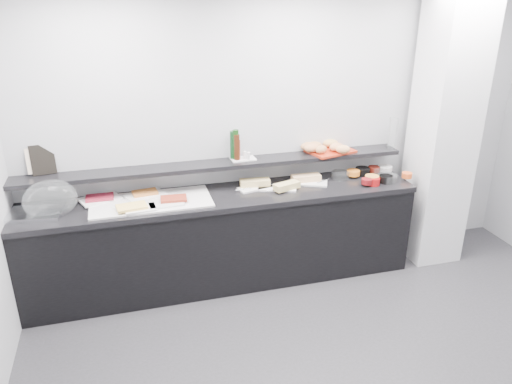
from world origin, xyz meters
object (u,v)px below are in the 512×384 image
object	(u,v)px
framed_print	(43,160)
carafe	(393,133)
condiment_tray	(243,159)
sandwich_plate_mid	(277,188)
cloche_base	(35,214)
bread_tray	(330,151)

from	to	relation	value
framed_print	carafe	distance (m)	3.28
framed_print	condiment_tray	world-z (taller)	framed_print
sandwich_plate_mid	condiment_tray	xyz separation A→B (m)	(-0.28, 0.20, 0.25)
cloche_base	bread_tray	bearing A→B (deg)	13.96
cloche_base	framed_print	size ratio (longest dim) A/B	1.65
bread_tray	carafe	distance (m)	0.67
cloche_base	bread_tray	xyz separation A→B (m)	(2.71, 0.23, 0.24)
cloche_base	framed_print	xyz separation A→B (m)	(0.08, 0.32, 0.36)
cloche_base	sandwich_plate_mid	size ratio (longest dim) A/B	1.22
framed_print	carafe	world-z (taller)	carafe
bread_tray	framed_print	bearing A→B (deg)	163.04
framed_print	bread_tray	size ratio (longest dim) A/B	0.60
condiment_tray	sandwich_plate_mid	bearing A→B (deg)	-38.04
cloche_base	sandwich_plate_mid	distance (m)	2.10
condiment_tray	carafe	xyz separation A→B (m)	(1.53, -0.03, 0.14)
bread_tray	condiment_tray	bearing A→B (deg)	164.58
sandwich_plate_mid	bread_tray	world-z (taller)	bread_tray
sandwich_plate_mid	bread_tray	distance (m)	0.68
framed_print	bread_tray	distance (m)	2.63
framed_print	condiment_tray	size ratio (longest dim) A/B	1.14
cloche_base	condiment_tray	size ratio (longest dim) A/B	1.89
condiment_tray	framed_print	bearing A→B (deg)	175.16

